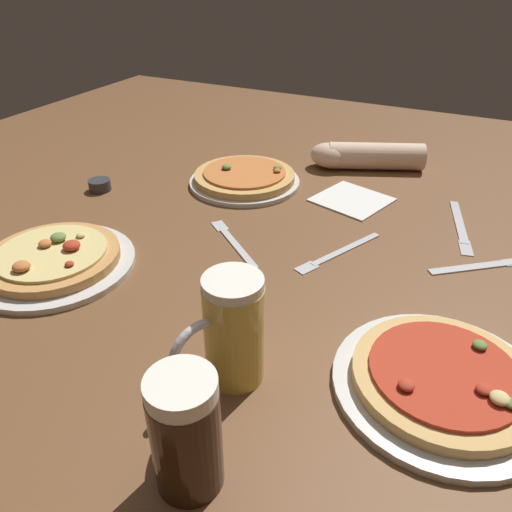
{
  "coord_description": "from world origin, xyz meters",
  "views": [
    {
      "loc": [
        0.35,
        -0.71,
        0.52
      ],
      "look_at": [
        0.0,
        0.0,
        0.02
      ],
      "focal_mm": 35.0,
      "sensor_mm": 36.0,
      "label": 1
    }
  ],
  "objects_px": {
    "pizza_plate_far": "(245,178)",
    "diner_arm": "(362,156)",
    "pizza_plate_side": "(53,260)",
    "knife_right": "(483,265)",
    "fork_spare": "(338,252)",
    "ramekin_sauce": "(100,185)",
    "pizza_plate_near": "(442,380)",
    "beer_mug_amber": "(186,430)",
    "fork_left": "(233,241)",
    "beer_mug_dark": "(231,332)",
    "napkin_folded": "(352,199)",
    "knife_spare": "(460,226)"
  },
  "relations": [
    {
      "from": "pizza_plate_far",
      "to": "diner_arm",
      "type": "distance_m",
      "value": 0.33
    },
    {
      "from": "pizza_plate_far",
      "to": "pizza_plate_side",
      "type": "height_order",
      "value": "pizza_plate_side"
    },
    {
      "from": "knife_right",
      "to": "fork_spare",
      "type": "xyz_separation_m",
      "value": [
        -0.26,
        -0.08,
        0.0
      ]
    },
    {
      "from": "pizza_plate_side",
      "to": "ramekin_sauce",
      "type": "height_order",
      "value": "pizza_plate_side"
    },
    {
      "from": "pizza_plate_near",
      "to": "ramekin_sauce",
      "type": "xyz_separation_m",
      "value": [
        -0.86,
        0.3,
        -0.0
      ]
    },
    {
      "from": "pizza_plate_side",
      "to": "beer_mug_amber",
      "type": "bearing_deg",
      "value": -28.58
    },
    {
      "from": "beer_mug_amber",
      "to": "fork_left",
      "type": "height_order",
      "value": "beer_mug_amber"
    },
    {
      "from": "pizza_plate_near",
      "to": "pizza_plate_side",
      "type": "xyz_separation_m",
      "value": [
        -0.7,
        -0.01,
        0.0
      ]
    },
    {
      "from": "fork_left",
      "to": "pizza_plate_near",
      "type": "bearing_deg",
      "value": -26.42
    },
    {
      "from": "diner_arm",
      "to": "beer_mug_dark",
      "type": "bearing_deg",
      "value": -86.17
    },
    {
      "from": "ramekin_sauce",
      "to": "fork_left",
      "type": "distance_m",
      "value": 0.42
    },
    {
      "from": "pizza_plate_near",
      "to": "diner_arm",
      "type": "height_order",
      "value": "diner_arm"
    },
    {
      "from": "napkin_folded",
      "to": "fork_spare",
      "type": "bearing_deg",
      "value": -79.19
    },
    {
      "from": "pizza_plate_side",
      "to": "diner_arm",
      "type": "height_order",
      "value": "diner_arm"
    },
    {
      "from": "napkin_folded",
      "to": "knife_spare",
      "type": "relative_size",
      "value": 0.64
    },
    {
      "from": "pizza_plate_far",
      "to": "fork_left",
      "type": "bearing_deg",
      "value": -67.12
    },
    {
      "from": "pizza_plate_near",
      "to": "knife_spare",
      "type": "distance_m",
      "value": 0.49
    },
    {
      "from": "pizza_plate_side",
      "to": "diner_arm",
      "type": "xyz_separation_m",
      "value": [
        0.38,
        0.73,
        0.02
      ]
    },
    {
      "from": "pizza_plate_far",
      "to": "fork_spare",
      "type": "height_order",
      "value": "pizza_plate_far"
    },
    {
      "from": "napkin_folded",
      "to": "knife_spare",
      "type": "distance_m",
      "value": 0.25
    },
    {
      "from": "knife_spare",
      "to": "beer_mug_dark",
      "type": "bearing_deg",
      "value": -111.09
    },
    {
      "from": "pizza_plate_far",
      "to": "knife_spare",
      "type": "relative_size",
      "value": 1.15
    },
    {
      "from": "fork_left",
      "to": "fork_spare",
      "type": "relative_size",
      "value": 0.82
    },
    {
      "from": "beer_mug_dark",
      "to": "beer_mug_amber",
      "type": "bearing_deg",
      "value": -78.86
    },
    {
      "from": "pizza_plate_side",
      "to": "knife_spare",
      "type": "bearing_deg",
      "value": 37.03
    },
    {
      "from": "napkin_folded",
      "to": "pizza_plate_far",
      "type": "bearing_deg",
      "value": -173.96
    },
    {
      "from": "fork_spare",
      "to": "beer_mug_amber",
      "type": "bearing_deg",
      "value": -89.79
    },
    {
      "from": "pizza_plate_far",
      "to": "beer_mug_dark",
      "type": "height_order",
      "value": "beer_mug_dark"
    },
    {
      "from": "pizza_plate_side",
      "to": "fork_left",
      "type": "relative_size",
      "value": 1.73
    },
    {
      "from": "fork_left",
      "to": "knife_right",
      "type": "distance_m",
      "value": 0.48
    },
    {
      "from": "napkin_folded",
      "to": "knife_right",
      "type": "distance_m",
      "value": 0.35
    },
    {
      "from": "knife_spare",
      "to": "beer_mug_amber",
      "type": "bearing_deg",
      "value": -104.81
    },
    {
      "from": "knife_right",
      "to": "diner_arm",
      "type": "bearing_deg",
      "value": 132.84
    },
    {
      "from": "fork_spare",
      "to": "diner_arm",
      "type": "relative_size",
      "value": 0.72
    },
    {
      "from": "beer_mug_dark",
      "to": "fork_spare",
      "type": "xyz_separation_m",
      "value": [
        0.03,
        0.38,
        -0.08
      ]
    },
    {
      "from": "pizza_plate_side",
      "to": "fork_spare",
      "type": "height_order",
      "value": "pizza_plate_side"
    },
    {
      "from": "pizza_plate_far",
      "to": "beer_mug_dark",
      "type": "distance_m",
      "value": 0.66
    },
    {
      "from": "pizza_plate_side",
      "to": "napkin_folded",
      "type": "distance_m",
      "value": 0.67
    },
    {
      "from": "beer_mug_dark",
      "to": "fork_spare",
      "type": "distance_m",
      "value": 0.39
    },
    {
      "from": "pizza_plate_side",
      "to": "fork_left",
      "type": "distance_m",
      "value": 0.35
    },
    {
      "from": "ramekin_sauce",
      "to": "diner_arm",
      "type": "xyz_separation_m",
      "value": [
        0.54,
        0.42,
        0.02
      ]
    },
    {
      "from": "beer_mug_dark",
      "to": "beer_mug_amber",
      "type": "xyz_separation_m",
      "value": [
        0.03,
        -0.16,
        -0.0
      ]
    },
    {
      "from": "beer_mug_dark",
      "to": "napkin_folded",
      "type": "xyz_separation_m",
      "value": [
        -0.02,
        0.62,
        -0.08
      ]
    },
    {
      "from": "pizza_plate_side",
      "to": "beer_mug_amber",
      "type": "relative_size",
      "value": 1.92
    },
    {
      "from": "pizza_plate_near",
      "to": "beer_mug_dark",
      "type": "height_order",
      "value": "beer_mug_dark"
    },
    {
      "from": "ramekin_sauce",
      "to": "diner_arm",
      "type": "relative_size",
      "value": 0.18
    },
    {
      "from": "pizza_plate_near",
      "to": "beer_mug_amber",
      "type": "relative_size",
      "value": 1.9
    },
    {
      "from": "knife_spare",
      "to": "pizza_plate_far",
      "type": "bearing_deg",
      "value": -179.5
    },
    {
      "from": "pizza_plate_far",
      "to": "napkin_folded",
      "type": "distance_m",
      "value": 0.27
    },
    {
      "from": "ramekin_sauce",
      "to": "fork_spare",
      "type": "xyz_separation_m",
      "value": [
        0.62,
        -0.02,
        -0.01
      ]
    }
  ]
}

